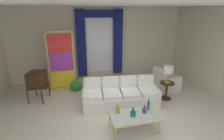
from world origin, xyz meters
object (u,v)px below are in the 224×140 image
at_px(bottle_blue_decanter, 118,110).
at_px(bottle_ruby_flask, 133,113).
at_px(coffee_table, 134,116).
at_px(bottle_amber_squat, 144,110).
at_px(couch_white_long, 120,95).
at_px(peacock_figurine, 76,86).
at_px(bottle_crystal_tall, 148,105).
at_px(table_lamp_brass, 169,70).
at_px(stained_glass_divider, 62,63).
at_px(armchair_white, 165,82).
at_px(vintage_tv, 37,80).
at_px(round_side_table, 167,89).

xyz_separation_m(bottle_blue_decanter, bottle_ruby_flask, (0.33, -0.24, 0.01)).
distance_m(coffee_table, bottle_amber_squat, 0.32).
bearing_deg(couch_white_long, peacock_figurine, 138.76).
distance_m(bottle_crystal_tall, table_lamp_brass, 1.68).
bearing_deg(stained_glass_divider, bottle_crystal_tall, -49.92).
xyz_separation_m(bottle_crystal_tall, bottle_amber_squat, (-0.17, -0.14, -0.05)).
relative_size(bottle_crystal_tall, armchair_white, 0.38).
distance_m(vintage_tv, table_lamp_brass, 4.28).
bearing_deg(bottle_ruby_flask, armchair_white, 45.25).
relative_size(armchair_white, table_lamp_brass, 1.49).
bearing_deg(coffee_table, bottle_blue_decanter, 147.80).
distance_m(armchair_white, peacock_figurine, 3.33).
relative_size(armchair_white, stained_glass_divider, 0.39).
bearing_deg(bottle_crystal_tall, vintage_tv, 146.20).
bearing_deg(couch_white_long, round_side_table, -2.40).
bearing_deg(round_side_table, stained_glass_divider, 155.64).
relative_size(couch_white_long, peacock_figurine, 4.03).
distance_m(peacock_figurine, round_side_table, 3.18).
xyz_separation_m(stained_glass_divider, round_side_table, (3.39, -1.53, -0.70)).
bearing_deg(round_side_table, bottle_crystal_tall, -136.48).
bearing_deg(bottle_ruby_flask, round_side_table, 38.26).
distance_m(bottle_ruby_flask, stained_glass_divider, 3.38).
xyz_separation_m(armchair_white, round_side_table, (-0.37, -0.74, 0.07)).
xyz_separation_m(coffee_table, bottle_ruby_flask, (-0.03, -0.02, 0.11)).
bearing_deg(table_lamp_brass, bottle_amber_squat, -137.08).
bearing_deg(bottle_amber_squat, bottle_ruby_flask, -168.25).
xyz_separation_m(couch_white_long, armchair_white, (1.97, 0.67, -0.02)).
relative_size(bottle_crystal_tall, stained_glass_divider, 0.15).
bearing_deg(armchair_white, couch_white_long, -161.15).
distance_m(coffee_table, peacock_figurine, 2.84).
xyz_separation_m(bottle_crystal_tall, armchair_white, (1.54, 1.85, -0.25)).
distance_m(bottle_amber_squat, armchair_white, 2.62).
bearing_deg(vintage_tv, table_lamp_brass, -12.25).
distance_m(bottle_amber_squat, bottle_ruby_flask, 0.33).
bearing_deg(bottle_ruby_flask, bottle_crystal_tall, 22.29).
relative_size(bottle_crystal_tall, table_lamp_brass, 0.56).
distance_m(bottle_blue_decanter, peacock_figurine, 2.49).
bearing_deg(armchair_white, bottle_amber_squat, -130.73).
height_order(bottle_crystal_tall, peacock_figurine, bottle_crystal_tall).
bearing_deg(stained_glass_divider, bottle_blue_decanter, -61.75).
relative_size(bottle_amber_squat, peacock_figurine, 0.37).
bearing_deg(bottle_ruby_flask, bottle_amber_squat, 11.75).
height_order(bottle_amber_squat, armchair_white, armchair_white).
xyz_separation_m(coffee_table, peacock_figurine, (-1.29, 2.52, -0.15)).
bearing_deg(armchair_white, stained_glass_divider, 168.07).
distance_m(armchair_white, table_lamp_brass, 1.11).
relative_size(bottle_ruby_flask, vintage_tv, 0.17).
xyz_separation_m(couch_white_long, vintage_tv, (-2.57, 0.84, 0.42)).
distance_m(couch_white_long, table_lamp_brass, 1.76).
bearing_deg(bottle_blue_decanter, peacock_figurine, 112.20).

